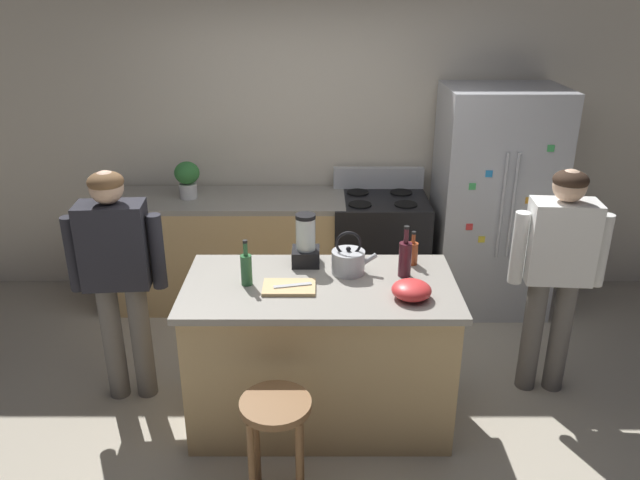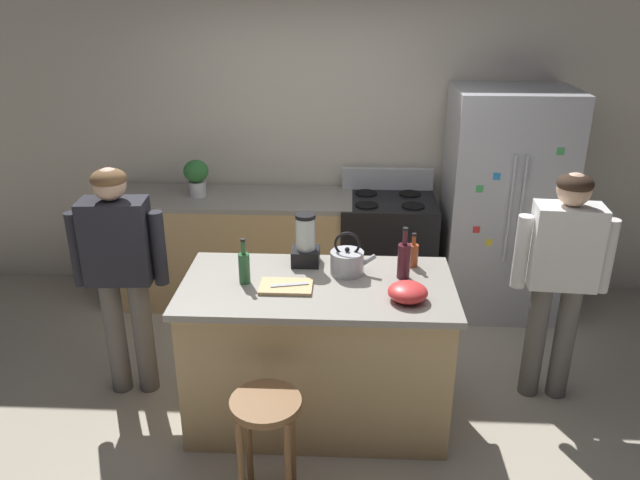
# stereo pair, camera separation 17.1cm
# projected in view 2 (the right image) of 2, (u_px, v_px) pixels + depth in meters

# --- Properties ---
(ground_plane) EXTENTS (14.00, 14.00, 0.00)m
(ground_plane) POSITION_uv_depth(u_px,v_px,m) (318.00, 414.00, 3.96)
(ground_plane) COLOR #B2A893
(back_wall) EXTENTS (8.00, 0.10, 2.70)m
(back_wall) POSITION_uv_depth(u_px,v_px,m) (330.00, 135.00, 5.24)
(back_wall) COLOR beige
(back_wall) RESTS_ON ground_plane
(kitchen_island) EXTENTS (1.59, 0.83, 0.93)m
(kitchen_island) POSITION_uv_depth(u_px,v_px,m) (318.00, 352.00, 3.78)
(kitchen_island) COLOR tan
(kitchen_island) RESTS_ON ground_plane
(back_counter_run) EXTENTS (2.00, 0.64, 0.93)m
(back_counter_run) POSITION_uv_depth(u_px,v_px,m) (233.00, 248.00, 5.25)
(back_counter_run) COLOR tan
(back_counter_run) RESTS_ON ground_plane
(refrigerator) EXTENTS (0.90, 0.73, 1.82)m
(refrigerator) POSITION_uv_depth(u_px,v_px,m) (503.00, 205.00, 4.93)
(refrigerator) COLOR #B7BABF
(refrigerator) RESTS_ON ground_plane
(stove_range) EXTENTS (0.76, 0.65, 1.11)m
(stove_range) POSITION_uv_depth(u_px,v_px,m) (386.00, 251.00, 5.16)
(stove_range) COLOR black
(stove_range) RESTS_ON ground_plane
(person_by_island_left) EXTENTS (0.60, 0.25, 1.54)m
(person_by_island_left) POSITION_uv_depth(u_px,v_px,m) (120.00, 263.00, 3.86)
(person_by_island_left) COLOR #66605B
(person_by_island_left) RESTS_ON ground_plane
(person_by_sink_right) EXTENTS (0.60, 0.25, 1.53)m
(person_by_sink_right) POSITION_uv_depth(u_px,v_px,m) (561.00, 268.00, 3.81)
(person_by_sink_right) COLOR #66605B
(person_by_sink_right) RESTS_ON ground_plane
(bar_stool) EXTENTS (0.36, 0.36, 0.64)m
(bar_stool) POSITION_uv_depth(u_px,v_px,m) (266.00, 423.00, 3.12)
(bar_stool) COLOR brown
(bar_stool) RESTS_ON ground_plane
(potted_plant) EXTENTS (0.20, 0.20, 0.30)m
(potted_plant) POSITION_uv_depth(u_px,v_px,m) (196.00, 175.00, 5.01)
(potted_plant) COLOR silver
(potted_plant) RESTS_ON back_counter_run
(blender_appliance) EXTENTS (0.17, 0.17, 0.33)m
(blender_appliance) POSITION_uv_depth(u_px,v_px,m) (306.00, 243.00, 3.81)
(blender_appliance) COLOR black
(blender_appliance) RESTS_ON kitchen_island
(bottle_olive_oil) EXTENTS (0.07, 0.07, 0.28)m
(bottle_olive_oil) POSITION_uv_depth(u_px,v_px,m) (244.00, 267.00, 3.58)
(bottle_olive_oil) COLOR #2D6638
(bottle_olive_oil) RESTS_ON kitchen_island
(bottle_cooking_sauce) EXTENTS (0.06, 0.06, 0.22)m
(bottle_cooking_sauce) POSITION_uv_depth(u_px,v_px,m) (413.00, 254.00, 3.80)
(bottle_cooking_sauce) COLOR #B24C26
(bottle_cooking_sauce) RESTS_ON kitchen_island
(bottle_wine) EXTENTS (0.08, 0.08, 0.32)m
(bottle_wine) POSITION_uv_depth(u_px,v_px,m) (404.00, 259.00, 3.64)
(bottle_wine) COLOR #471923
(bottle_wine) RESTS_ON kitchen_island
(mixing_bowl) EXTENTS (0.22, 0.22, 0.10)m
(mixing_bowl) POSITION_uv_depth(u_px,v_px,m) (408.00, 292.00, 3.40)
(mixing_bowl) COLOR red
(mixing_bowl) RESTS_ON kitchen_island
(tea_kettle) EXTENTS (0.28, 0.20, 0.27)m
(tea_kettle) POSITION_uv_depth(u_px,v_px,m) (347.00, 261.00, 3.70)
(tea_kettle) COLOR #B7BABF
(tea_kettle) RESTS_ON kitchen_island
(cutting_board) EXTENTS (0.30, 0.20, 0.02)m
(cutting_board) POSITION_uv_depth(u_px,v_px,m) (286.00, 287.00, 3.55)
(cutting_board) COLOR tan
(cutting_board) RESTS_ON kitchen_island
(chef_knife) EXTENTS (0.22, 0.08, 0.01)m
(chef_knife) POSITION_uv_depth(u_px,v_px,m) (290.00, 285.00, 3.54)
(chef_knife) COLOR #B7BABF
(chef_knife) RESTS_ON cutting_board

